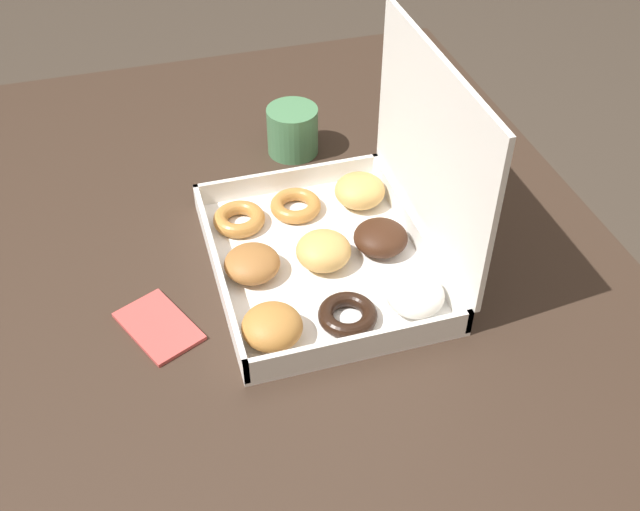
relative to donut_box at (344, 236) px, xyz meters
name	(u,v)px	position (x,y,z in m)	size (l,w,h in m)	color
ground_plane	(301,491)	(-0.06, -0.06, -0.77)	(8.00, 8.00, 0.00)	#42382D
dining_table	(294,283)	(-0.06, -0.06, -0.13)	(1.29, 0.98, 0.72)	#38281E
donut_box	(344,236)	(0.00, 0.00, 0.00)	(0.39, 0.32, 0.32)	white
coffee_mug	(293,130)	(-0.31, 0.00, -0.01)	(0.09, 0.09, 0.09)	#4C8456
paper_napkin	(159,326)	(0.05, -0.28, -0.05)	(0.14, 0.12, 0.01)	#CC4C47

